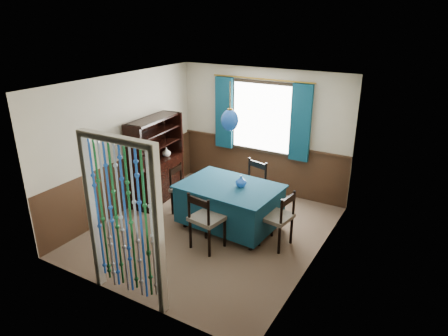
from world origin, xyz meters
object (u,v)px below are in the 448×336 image
Objects in this scene: pendant_lamp at (230,120)px; bowl_shelf at (149,147)px; sideboard at (156,172)px; chair_far at (251,185)px; chair_near at (206,219)px; chair_right at (278,218)px; chair_left at (183,188)px; dining_table at (229,204)px; vase_table at (241,182)px; vase_sideboard at (166,152)px.

bowl_shelf is at bearing 177.80° from pendant_lamp.
sideboard is 2.13× the size of pendant_lamp.
sideboard is 6.96× the size of bowl_shelf.
pendant_lamp reaches higher than chair_far.
chair_near reaches higher than chair_right.
chair_left is 0.81m from sideboard.
dining_table is 9.75× the size of vase_table.
vase_sideboard is at bearing 21.54° from chair_far.
dining_table is 7.15× the size of bowl_shelf.
chair_far is 2.01m from bowl_shelf.
sideboard reaches higher than dining_table.
dining_table is 1.45m from pendant_lamp.
chair_far is at bearing 97.70° from chair_near.
chair_far is 1.23× the size of pendant_lamp.
vase_sideboard is at bearing 151.83° from chair_near.
sideboard is at bearing 173.47° from vase_table.
pendant_lamp is (-0.00, 0.74, 1.40)m from chair_near.
dining_table is at bearing -17.62° from vase_sideboard.
chair_far is at bearing 10.24° from sideboard.
chair_near is (0.00, -0.74, 0.05)m from dining_table.
chair_near is 2.08m from sideboard.
chair_near is at bearing 132.05° from chair_right.
chair_near is at bearing 45.49° from chair_left.
chair_right is at bearing -13.21° from vase_table.
vase_sideboard is at bearing 72.50° from sideboard.
chair_right reaches higher than chair_left.
chair_near is 1.52m from chair_far.
bowl_shelf is at bearing -93.27° from chair_left.
vase_table is 1.98m from vase_sideboard.
bowl_shelf is (-1.74, 0.07, 0.70)m from dining_table.
vase_sideboard is (-1.74, 1.29, 0.42)m from chair_near.
chair_near is 4.02× the size of bowl_shelf.
sideboard reaches higher than vase_sideboard.
chair_right reaches higher than dining_table.
dining_table is at bearing -160.73° from vase_table.
vase_table is at bearing 116.83° from chair_far.
sideboard is (-1.80, 1.03, 0.07)m from chair_near.
chair_left is 1.96m from chair_right.
vase_sideboard is at bearing 83.89° from chair_right.
chair_left is at bearing 91.87° from chair_right.
pendant_lamp is at bearing 102.55° from chair_far.
bowl_shelf is (-0.72, -0.03, 0.68)m from chair_left.
chair_near is 1.00× the size of chair_far.
chair_far is 1.88m from sideboard.
chair_far is at bearing 102.44° from vase_table.
pendant_lamp is 2.07m from vase_sideboard.
chair_right is (0.93, -0.11, 0.04)m from dining_table.
bowl_shelf reaches higher than chair_left.
chair_left is at bearing -18.85° from sideboard.
sideboard is at bearing 29.24° from chair_far.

